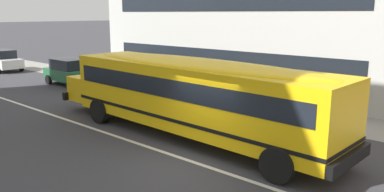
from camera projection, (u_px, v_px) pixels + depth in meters
name	position (u px, v px, depth m)	size (l,w,h in m)	color
ground_plane	(195.00, 163.00, 11.74)	(400.00, 400.00, 0.00)	#38383D
sidewalk_far	(303.00, 116.00, 17.09)	(120.00, 3.00, 0.01)	gray
lane_centreline	(195.00, 162.00, 11.74)	(110.00, 0.16, 0.01)	silver
school_bus	(189.00, 91.00, 13.87)	(13.01, 3.34, 2.89)	yellow
parked_car_green_by_entrance	(70.00, 72.00, 24.35)	(3.92, 1.91, 1.64)	#236038
parked_car_white_under_tree	(2.00, 60.00, 30.35)	(3.91, 1.91, 1.64)	silver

